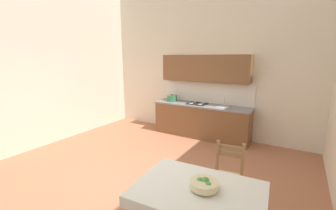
% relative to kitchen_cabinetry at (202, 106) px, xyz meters
% --- Properties ---
extents(ground_plane, '(6.46, 6.97, 0.10)m').
position_rel_kitchen_cabinetry_xyz_m(ground_plane, '(-0.12, -2.91, -0.91)').
color(ground_plane, '#AD6B4C').
extents(wall_back, '(6.46, 0.12, 4.28)m').
position_rel_kitchen_cabinetry_xyz_m(wall_back, '(-0.12, 0.33, 1.29)').
color(wall_back, silver).
rests_on(wall_back, ground_plane).
extents(wall_left, '(0.12, 6.97, 4.28)m').
position_rel_kitchen_cabinetry_xyz_m(wall_left, '(-3.11, -2.91, 1.29)').
color(wall_left, silver).
rests_on(wall_left, ground_plane).
extents(kitchen_cabinetry, '(2.62, 0.63, 2.20)m').
position_rel_kitchen_cabinetry_xyz_m(kitchen_cabinetry, '(0.00, 0.00, 0.00)').
color(kitchen_cabinetry, brown).
rests_on(kitchen_cabinetry, ground_plane).
extents(dining_table, '(1.43, 1.07, 0.75)m').
position_rel_kitchen_cabinetry_xyz_m(dining_table, '(1.40, -3.46, -0.23)').
color(dining_table, brown).
rests_on(dining_table, ground_plane).
extents(dining_chair_kitchen_side, '(0.48, 0.48, 0.93)m').
position_rel_kitchen_cabinetry_xyz_m(dining_chair_kitchen_side, '(1.47, -2.54, -0.41)').
color(dining_chair_kitchen_side, '#D1BC89').
rests_on(dining_chair_kitchen_side, ground_plane).
extents(fruit_bowl, '(0.30, 0.30, 0.12)m').
position_rel_kitchen_cabinetry_xyz_m(fruit_bowl, '(1.46, -3.44, -0.04)').
color(fruit_bowl, beige).
rests_on(fruit_bowl, dining_table).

